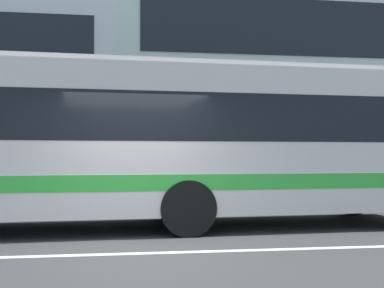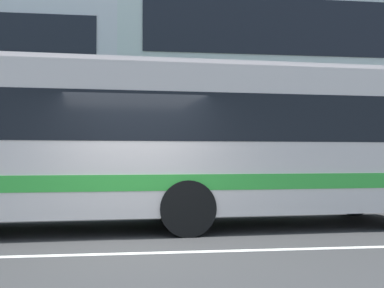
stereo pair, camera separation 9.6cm
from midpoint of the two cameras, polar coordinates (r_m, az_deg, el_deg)
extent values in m
plane|color=#343434|center=(7.21, -6.60, -12.81)|extent=(160.00, 160.00, 0.00)
cube|color=silver|center=(7.21, -6.60, -12.78)|extent=(60.00, 0.16, 0.01)
cube|color=silver|center=(25.41, 18.43, 7.92)|extent=(23.26, 9.42, 11.04)
cube|color=beige|center=(9.55, -6.67, 0.30)|extent=(12.55, 3.10, 2.72)
cube|color=black|center=(9.57, -6.66, 2.74)|extent=(11.81, 3.08, 0.87)
cube|color=green|center=(9.56, -6.68, -4.19)|extent=(12.31, 3.11, 0.28)
cube|color=silver|center=(9.70, -6.65, 8.72)|extent=(12.04, 2.67, 0.12)
cylinder|color=black|center=(8.54, -0.82, -7.64)|extent=(1.01, 0.33, 1.00)
cylinder|color=black|center=(10.83, -2.98, -6.33)|extent=(1.01, 0.33, 1.00)
cylinder|color=black|center=(12.25, 18.18, -5.69)|extent=(1.01, 0.33, 1.00)
camera|label=1|loc=(0.05, -90.30, 0.01)|focal=44.91mm
camera|label=2|loc=(0.05, 89.70, -0.01)|focal=44.91mm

